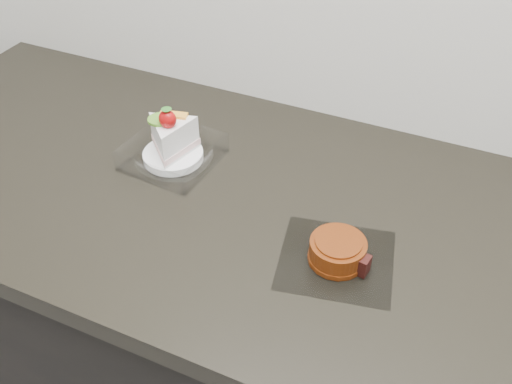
# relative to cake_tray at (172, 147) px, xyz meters

# --- Properties ---
(cake_tray) EXTENTS (0.16, 0.16, 0.12)m
(cake_tray) POSITION_rel_cake_tray_xyz_m (0.00, 0.00, 0.00)
(cake_tray) COLOR white
(cake_tray) RESTS_ON counter
(mooncake_wrap) EXTENTS (0.20, 0.19, 0.04)m
(mooncake_wrap) POSITION_rel_cake_tray_xyz_m (0.36, -0.11, -0.02)
(mooncake_wrap) COLOR white
(mooncake_wrap) RESTS_ON counter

